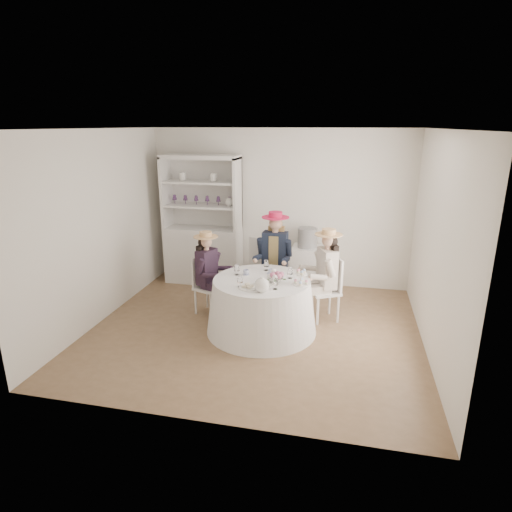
# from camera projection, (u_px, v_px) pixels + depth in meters

# --- Properties ---
(ground) EXTENTS (4.50, 4.50, 0.00)m
(ground) POSITION_uv_depth(u_px,v_px,m) (254.00, 330.00, 5.98)
(ground) COLOR brown
(ground) RESTS_ON ground
(ceiling) EXTENTS (4.50, 4.50, 0.00)m
(ceiling) POSITION_uv_depth(u_px,v_px,m) (254.00, 129.00, 5.19)
(ceiling) COLOR white
(ceiling) RESTS_ON wall_back
(wall_back) EXTENTS (4.50, 0.00, 4.50)m
(wall_back) POSITION_uv_depth(u_px,v_px,m) (279.00, 208.00, 7.45)
(wall_back) COLOR white
(wall_back) RESTS_ON ground
(wall_front) EXTENTS (4.50, 0.00, 4.50)m
(wall_front) POSITION_uv_depth(u_px,v_px,m) (204.00, 292.00, 3.72)
(wall_front) COLOR white
(wall_front) RESTS_ON ground
(wall_left) EXTENTS (0.00, 4.50, 4.50)m
(wall_left) POSITION_uv_depth(u_px,v_px,m) (100.00, 228.00, 6.05)
(wall_left) COLOR white
(wall_left) RESTS_ON ground
(wall_right) EXTENTS (0.00, 4.50, 4.50)m
(wall_right) POSITION_uv_depth(u_px,v_px,m) (437.00, 246.00, 5.12)
(wall_right) COLOR white
(wall_right) RESTS_ON ground
(tea_table) EXTENTS (1.51, 1.51, 0.75)m
(tea_table) POSITION_uv_depth(u_px,v_px,m) (262.00, 306.00, 5.86)
(tea_table) COLOR white
(tea_table) RESTS_ON ground
(hutch) EXTENTS (1.48, 0.86, 2.26)m
(hutch) POSITION_uv_depth(u_px,v_px,m) (204.00, 238.00, 7.63)
(hutch) COLOR silver
(hutch) RESTS_ON ground
(side_table) EXTENTS (0.51, 0.51, 0.77)m
(side_table) POSITION_uv_depth(u_px,v_px,m) (306.00, 269.00, 7.32)
(side_table) COLOR silver
(side_table) RESTS_ON ground
(hatbox) EXTENTS (0.35, 0.35, 0.33)m
(hatbox) POSITION_uv_depth(u_px,v_px,m) (307.00, 238.00, 7.16)
(hatbox) COLOR black
(hatbox) RESTS_ON side_table
(guest_left) EXTENTS (0.52, 0.48, 1.27)m
(guest_left) POSITION_uv_depth(u_px,v_px,m) (208.00, 268.00, 6.32)
(guest_left) COLOR silver
(guest_left) RESTS_ON ground
(guest_mid) EXTENTS (0.54, 0.56, 1.48)m
(guest_mid) POSITION_uv_depth(u_px,v_px,m) (275.00, 253.00, 6.64)
(guest_mid) COLOR silver
(guest_mid) RESTS_ON ground
(guest_right) EXTENTS (0.58, 0.52, 1.36)m
(guest_right) POSITION_uv_depth(u_px,v_px,m) (325.00, 270.00, 6.09)
(guest_right) COLOR silver
(guest_right) RESTS_ON ground
(spare_chair) EXTENTS (0.56, 0.56, 1.01)m
(spare_chair) POSITION_uv_depth(u_px,v_px,m) (263.00, 265.00, 7.02)
(spare_chair) COLOR silver
(spare_chair) RESTS_ON ground
(teacup_a) EXTENTS (0.10, 0.10, 0.06)m
(teacup_a) POSITION_uv_depth(u_px,v_px,m) (246.00, 273.00, 5.92)
(teacup_a) COLOR white
(teacup_a) RESTS_ON tea_table
(teacup_b) EXTENTS (0.07, 0.07, 0.06)m
(teacup_b) POSITION_uv_depth(u_px,v_px,m) (270.00, 272.00, 5.96)
(teacup_b) COLOR white
(teacup_b) RESTS_ON tea_table
(teacup_c) EXTENTS (0.11, 0.11, 0.07)m
(teacup_c) POSITION_uv_depth(u_px,v_px,m) (281.00, 276.00, 5.80)
(teacup_c) COLOR white
(teacup_c) RESTS_ON tea_table
(flower_bowl) EXTENTS (0.23, 0.23, 0.05)m
(flower_bowl) POSITION_uv_depth(u_px,v_px,m) (276.00, 280.00, 5.66)
(flower_bowl) COLOR white
(flower_bowl) RESTS_ON tea_table
(flower_arrangement) EXTENTS (0.19, 0.20, 0.07)m
(flower_arrangement) POSITION_uv_depth(u_px,v_px,m) (275.00, 276.00, 5.62)
(flower_arrangement) COLOR #CD668D
(flower_arrangement) RESTS_ON tea_table
(table_teapot) EXTENTS (0.27, 0.19, 0.20)m
(table_teapot) POSITION_uv_depth(u_px,v_px,m) (262.00, 285.00, 5.31)
(table_teapot) COLOR white
(table_teapot) RESTS_ON tea_table
(sandwich_plate) EXTENTS (0.24, 0.24, 0.05)m
(sandwich_plate) POSITION_uv_depth(u_px,v_px,m) (248.00, 287.00, 5.44)
(sandwich_plate) COLOR white
(sandwich_plate) RESTS_ON tea_table
(cupcake_stand) EXTENTS (0.21, 0.21, 0.20)m
(cupcake_stand) POSITION_uv_depth(u_px,v_px,m) (301.00, 279.00, 5.55)
(cupcake_stand) COLOR white
(cupcake_stand) RESTS_ON tea_table
(stemware_set) EXTENTS (0.82, 0.79, 0.15)m
(stemware_set) POSITION_uv_depth(u_px,v_px,m) (262.00, 274.00, 5.72)
(stemware_set) COLOR white
(stemware_set) RESTS_ON tea_table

